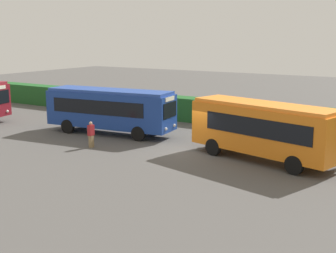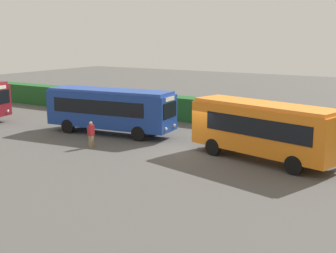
# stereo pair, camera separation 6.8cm
# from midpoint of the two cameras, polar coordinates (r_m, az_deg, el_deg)

# --- Properties ---
(ground_plane) EXTENTS (110.87, 110.87, 0.00)m
(ground_plane) POSITION_cam_midpoint_polar(r_m,az_deg,el_deg) (27.72, 3.45, -3.17)
(ground_plane) COLOR #514F4C
(bus_blue) EXTENTS (9.62, 3.42, 3.18)m
(bus_blue) POSITION_cam_midpoint_polar(r_m,az_deg,el_deg) (32.54, -7.16, 2.24)
(bus_blue) COLOR navy
(bus_blue) RESTS_ON ground_plane
(bus_orange) EXTENTS (8.90, 4.35, 3.26)m
(bus_orange) POSITION_cam_midpoint_polar(r_m,az_deg,el_deg) (25.90, 11.82, -0.18)
(bus_orange) COLOR orange
(bus_orange) RESTS_ON ground_plane
(person_right) EXTENTS (0.28, 0.40, 1.65)m
(person_right) POSITION_cam_midpoint_polar(r_m,az_deg,el_deg) (28.97, -9.50, -0.90)
(person_right) COLOR olive
(person_right) RESTS_ON ground_plane
(hedge_row) EXTENTS (67.44, 1.69, 1.91)m
(hedge_row) POSITION_cam_midpoint_polar(r_m,az_deg,el_deg) (35.22, 10.24, 1.40)
(hedge_row) COLOR #205924
(hedge_row) RESTS_ON ground_plane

